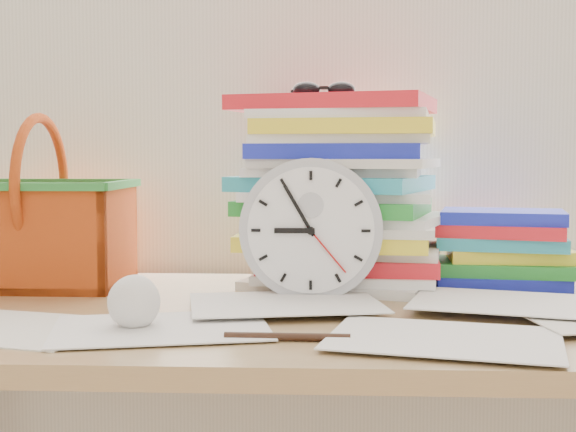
# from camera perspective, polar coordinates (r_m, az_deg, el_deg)

# --- Properties ---
(desk) EXTENTS (1.40, 0.70, 0.75)m
(desk) POSITION_cam_1_polar(r_m,az_deg,el_deg) (1.26, 0.92, -9.90)
(desk) COLOR #9C7949
(desk) RESTS_ON ground
(paper_stack) EXTENTS (0.41, 0.36, 0.34)m
(paper_stack) POSITION_cam_1_polar(r_m,az_deg,el_deg) (1.45, 3.87, 1.72)
(paper_stack) COLOR white
(paper_stack) RESTS_ON desk
(clock) EXTENTS (0.23, 0.05, 0.23)m
(clock) POSITION_cam_1_polar(r_m,az_deg,el_deg) (1.30, 1.65, -0.93)
(clock) COLOR #B5B6BD
(clock) RESTS_ON desk
(sunglasses) EXTENTS (0.13, 0.11, 0.03)m
(sunglasses) POSITION_cam_1_polar(r_m,az_deg,el_deg) (1.46, 2.56, 8.98)
(sunglasses) COLOR black
(sunglasses) RESTS_ON paper_stack
(book_stack) EXTENTS (0.30, 0.25, 0.14)m
(book_stack) POSITION_cam_1_polar(r_m,az_deg,el_deg) (1.50, 15.10, -2.19)
(book_stack) COLOR white
(book_stack) RESTS_ON desk
(basket) EXTENTS (0.30, 0.23, 0.30)m
(basket) POSITION_cam_1_polar(r_m,az_deg,el_deg) (1.50, -17.11, 0.93)
(basket) COLOR #D75014
(basket) RESTS_ON desk
(crumpled_ball) EXTENTS (0.07, 0.07, 0.07)m
(crumpled_ball) POSITION_cam_1_polar(r_m,az_deg,el_deg) (1.11, -10.92, -5.99)
(crumpled_ball) COLOR white
(crumpled_ball) RESTS_ON desk
(pen) EXTENTS (0.16, 0.01, 0.01)m
(pen) POSITION_cam_1_polar(r_m,az_deg,el_deg) (1.03, -0.07, -8.59)
(pen) COLOR black
(pen) RESTS_ON desk
(scattered_papers) EXTENTS (1.26, 0.42, 0.02)m
(scattered_papers) POSITION_cam_1_polar(r_m,az_deg,el_deg) (1.24, 0.93, -6.29)
(scattered_papers) COLOR white
(scattered_papers) RESTS_ON desk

